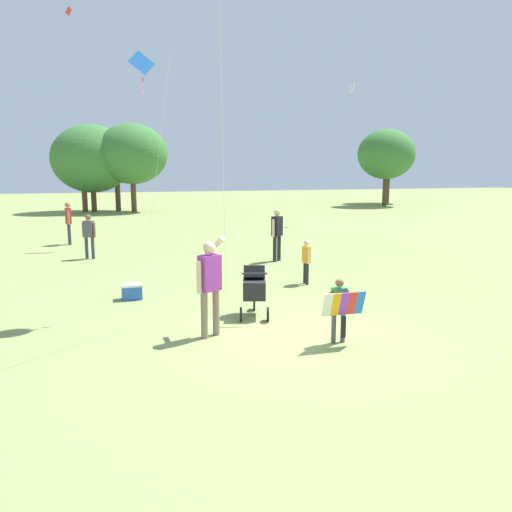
{
  "coord_description": "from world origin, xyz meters",
  "views": [
    {
      "loc": [
        -3.23,
        -8.07,
        2.89
      ],
      "look_at": [
        -0.47,
        0.82,
        1.3
      ],
      "focal_mm": 35.47,
      "sensor_mm": 36.0,
      "label": 1
    }
  ],
  "objects_px": {
    "person_adult_flyer": "(210,280)",
    "person_back_turned": "(68,220)",
    "child_with_butterfly_kite": "(340,305)",
    "person_red_shirt": "(89,233)",
    "stroller": "(254,286)",
    "person_sitting_far": "(306,258)",
    "cooler_box": "(132,291)",
    "kite_orange_delta": "(143,70)",
    "person_kid_running": "(277,231)"
  },
  "relations": [
    {
      "from": "child_with_butterfly_kite",
      "to": "stroller",
      "type": "relative_size",
      "value": 0.99
    },
    {
      "from": "person_kid_running",
      "to": "child_with_butterfly_kite",
      "type": "bearing_deg",
      "value": -101.85
    },
    {
      "from": "person_red_shirt",
      "to": "person_sitting_far",
      "type": "relative_size",
      "value": 1.29
    },
    {
      "from": "stroller",
      "to": "person_kid_running",
      "type": "relative_size",
      "value": 0.67
    },
    {
      "from": "stroller",
      "to": "cooler_box",
      "type": "xyz_separation_m",
      "value": [
        -2.26,
        2.07,
        -0.43
      ]
    },
    {
      "from": "person_red_shirt",
      "to": "person_kid_running",
      "type": "relative_size",
      "value": 0.88
    },
    {
      "from": "person_kid_running",
      "to": "kite_orange_delta",
      "type": "bearing_deg",
      "value": 125.57
    },
    {
      "from": "cooler_box",
      "to": "person_kid_running",
      "type": "bearing_deg",
      "value": 36.93
    },
    {
      "from": "person_red_shirt",
      "to": "person_back_turned",
      "type": "xyz_separation_m",
      "value": [
        -0.81,
        3.64,
        0.12
      ]
    },
    {
      "from": "stroller",
      "to": "person_back_turned",
      "type": "relative_size",
      "value": 0.67
    },
    {
      "from": "person_adult_flyer",
      "to": "person_back_turned",
      "type": "bearing_deg",
      "value": 103.14
    },
    {
      "from": "person_adult_flyer",
      "to": "kite_orange_delta",
      "type": "relative_size",
      "value": 0.24
    },
    {
      "from": "person_sitting_far",
      "to": "person_back_turned",
      "type": "xyz_separation_m",
      "value": [
        -6.15,
        9.2,
        0.31
      ]
    },
    {
      "from": "person_sitting_far",
      "to": "cooler_box",
      "type": "distance_m",
      "value": 4.4
    },
    {
      "from": "person_adult_flyer",
      "to": "cooler_box",
      "type": "bearing_deg",
      "value": 110.44
    },
    {
      "from": "kite_orange_delta",
      "to": "person_back_turned",
      "type": "height_order",
      "value": "kite_orange_delta"
    },
    {
      "from": "stroller",
      "to": "kite_orange_delta",
      "type": "height_order",
      "value": "kite_orange_delta"
    },
    {
      "from": "stroller",
      "to": "person_sitting_far",
      "type": "distance_m",
      "value": 3.14
    },
    {
      "from": "kite_orange_delta",
      "to": "cooler_box",
      "type": "bearing_deg",
      "value": -97.91
    },
    {
      "from": "child_with_butterfly_kite",
      "to": "cooler_box",
      "type": "relative_size",
      "value": 2.47
    },
    {
      "from": "child_with_butterfly_kite",
      "to": "kite_orange_delta",
      "type": "distance_m",
      "value": 14.06
    },
    {
      "from": "person_adult_flyer",
      "to": "person_sitting_far",
      "type": "distance_m",
      "value": 4.65
    },
    {
      "from": "person_sitting_far",
      "to": "person_kid_running",
      "type": "distance_m",
      "value": 3.35
    },
    {
      "from": "person_sitting_far",
      "to": "person_adult_flyer",
      "type": "bearing_deg",
      "value": -133.95
    },
    {
      "from": "child_with_butterfly_kite",
      "to": "person_kid_running",
      "type": "height_order",
      "value": "person_kid_running"
    },
    {
      "from": "person_back_turned",
      "to": "stroller",
      "type": "bearing_deg",
      "value": -70.67
    },
    {
      "from": "child_with_butterfly_kite",
      "to": "person_kid_running",
      "type": "distance_m",
      "value": 7.81
    },
    {
      "from": "person_adult_flyer",
      "to": "person_kid_running",
      "type": "height_order",
      "value": "person_adult_flyer"
    },
    {
      "from": "person_adult_flyer",
      "to": "person_kid_running",
      "type": "distance_m",
      "value": 7.56
    },
    {
      "from": "child_with_butterfly_kite",
      "to": "person_red_shirt",
      "type": "bearing_deg",
      "value": 112.64
    },
    {
      "from": "person_red_shirt",
      "to": "person_adult_flyer",
      "type": "bearing_deg",
      "value": -76.6
    },
    {
      "from": "person_sitting_far",
      "to": "person_back_turned",
      "type": "height_order",
      "value": "person_back_turned"
    },
    {
      "from": "person_kid_running",
      "to": "cooler_box",
      "type": "xyz_separation_m",
      "value": [
        -4.75,
        -3.57,
        -0.81
      ]
    },
    {
      "from": "child_with_butterfly_kite",
      "to": "person_back_turned",
      "type": "distance_m",
      "value": 14.4
    },
    {
      "from": "person_kid_running",
      "to": "stroller",
      "type": "bearing_deg",
      "value": -113.78
    },
    {
      "from": "kite_orange_delta",
      "to": "person_red_shirt",
      "type": "xyz_separation_m",
      "value": [
        -2.16,
        -2.73,
        -5.68
      ]
    },
    {
      "from": "kite_orange_delta",
      "to": "person_kid_running",
      "type": "distance_m",
      "value": 8.27
    },
    {
      "from": "stroller",
      "to": "person_sitting_far",
      "type": "xyz_separation_m",
      "value": [
        2.1,
        2.33,
        0.06
      ]
    },
    {
      "from": "stroller",
      "to": "person_back_turned",
      "type": "xyz_separation_m",
      "value": [
        -4.05,
        11.53,
        0.37
      ]
    },
    {
      "from": "stroller",
      "to": "person_red_shirt",
      "type": "bearing_deg",
      "value": 112.3
    },
    {
      "from": "child_with_butterfly_kite",
      "to": "person_adult_flyer",
      "type": "xyz_separation_m",
      "value": [
        -2.0,
        0.98,
        0.36
      ]
    },
    {
      "from": "person_adult_flyer",
      "to": "stroller",
      "type": "relative_size",
      "value": 1.57
    },
    {
      "from": "person_kid_running",
      "to": "person_back_turned",
      "type": "bearing_deg",
      "value": 137.97
    },
    {
      "from": "child_with_butterfly_kite",
      "to": "stroller",
      "type": "height_order",
      "value": "child_with_butterfly_kite"
    },
    {
      "from": "stroller",
      "to": "cooler_box",
      "type": "bearing_deg",
      "value": 137.56
    },
    {
      "from": "child_with_butterfly_kite",
      "to": "cooler_box",
      "type": "bearing_deg",
      "value": 127.78
    },
    {
      "from": "person_adult_flyer",
      "to": "person_red_shirt",
      "type": "bearing_deg",
      "value": 103.4
    },
    {
      "from": "stroller",
      "to": "kite_orange_delta",
      "type": "bearing_deg",
      "value": 95.78
    },
    {
      "from": "person_adult_flyer",
      "to": "person_red_shirt",
      "type": "relative_size",
      "value": 1.21
    },
    {
      "from": "kite_orange_delta",
      "to": "person_sitting_far",
      "type": "bearing_deg",
      "value": -69.04
    }
  ]
}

